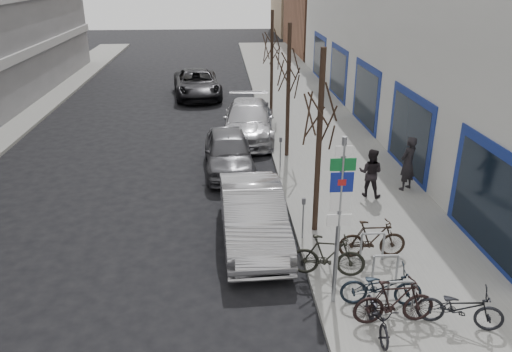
{
  "coord_description": "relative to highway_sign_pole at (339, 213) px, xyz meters",
  "views": [
    {
      "loc": [
        -0.11,
        -9.55,
        7.35
      ],
      "look_at": [
        0.83,
        3.33,
        2.0
      ],
      "focal_mm": 35.0,
      "sensor_mm": 36.0,
      "label": 1
    }
  ],
  "objects": [
    {
      "name": "ground",
      "position": [
        -2.4,
        0.01,
        -2.46
      ],
      "size": [
        120.0,
        120.0,
        0.0
      ],
      "primitive_type": "plane",
      "color": "black",
      "rests_on": "ground"
    },
    {
      "name": "sidewalk_east",
      "position": [
        2.1,
        10.01,
        -2.38
      ],
      "size": [
        5.0,
        70.0,
        0.15
      ],
      "primitive_type": "cube",
      "color": "slate",
      "rests_on": "ground"
    },
    {
      "name": "brick_building_far",
      "position": [
        10.6,
        40.01,
        1.54
      ],
      "size": [
        12.0,
        14.0,
        8.0
      ],
      "primitive_type": "cube",
      "color": "brown",
      "rests_on": "ground"
    },
    {
      "name": "highway_sign_pole",
      "position": [
        0.0,
        0.0,
        0.0
      ],
      "size": [
        0.55,
        0.1,
        4.2
      ],
      "color": "gray",
      "rests_on": "ground"
    },
    {
      "name": "bike_rack",
      "position": [
        1.4,
        0.61,
        -1.8
      ],
      "size": [
        0.66,
        2.26,
        0.83
      ],
      "color": "gray",
      "rests_on": "sidewalk_east"
    },
    {
      "name": "tree_near",
      "position": [
        0.2,
        3.51,
        1.65
      ],
      "size": [
        1.8,
        1.8,
        5.5
      ],
      "color": "black",
      "rests_on": "ground"
    },
    {
      "name": "tree_mid",
      "position": [
        0.2,
        10.01,
        1.65
      ],
      "size": [
        1.8,
        1.8,
        5.5
      ],
      "color": "black",
      "rests_on": "ground"
    },
    {
      "name": "tree_far",
      "position": [
        0.2,
        16.51,
        1.65
      ],
      "size": [
        1.8,
        1.8,
        5.5
      ],
      "color": "black",
      "rests_on": "ground"
    },
    {
      "name": "meter_front",
      "position": [
        -0.25,
        3.01,
        -1.54
      ],
      "size": [
        0.1,
        0.08,
        1.27
      ],
      "color": "gray",
      "rests_on": "sidewalk_east"
    },
    {
      "name": "meter_mid",
      "position": [
        -0.25,
        8.51,
        -1.54
      ],
      "size": [
        0.1,
        0.08,
        1.27
      ],
      "color": "gray",
      "rests_on": "sidewalk_east"
    },
    {
      "name": "meter_back",
      "position": [
        -0.25,
        14.01,
        -1.54
      ],
      "size": [
        0.1,
        0.08,
        1.27
      ],
      "color": "gray",
      "rests_on": "sidewalk_east"
    },
    {
      "name": "bike_near_left",
      "position": [
        0.7,
        -1.11,
        -1.83
      ],
      "size": [
        0.47,
        1.56,
        0.95
      ],
      "primitive_type": "imported",
      "rotation": [
        0.0,
        0.0,
        -0.0
      ],
      "color": "black",
      "rests_on": "sidewalk_east"
    },
    {
      "name": "bike_near_right",
      "position": [
        1.13,
        -0.84,
        -1.75
      ],
      "size": [
        1.84,
        0.59,
        1.11
      ],
      "primitive_type": "imported",
      "rotation": [
        0.0,
        0.0,
        1.59
      ],
      "color": "black",
      "rests_on": "sidewalk_east"
    },
    {
      "name": "bike_mid_curb",
      "position": [
        1.05,
        -0.18,
        -1.74
      ],
      "size": [
        1.93,
        0.78,
        1.14
      ],
      "primitive_type": "imported",
      "rotation": [
        0.0,
        0.0,
        1.45
      ],
      "color": "black",
      "rests_on": "sidewalk_east"
    },
    {
      "name": "bike_mid_inner",
      "position": [
        0.07,
        1.09,
        -1.73
      ],
      "size": [
        1.97,
        0.91,
        1.15
      ],
      "primitive_type": "imported",
      "rotation": [
        0.0,
        0.0,
        1.38
      ],
      "color": "black",
      "rests_on": "sidewalk_east"
    },
    {
      "name": "bike_far_curb",
      "position": [
        2.52,
        -1.04,
        -1.75
      ],
      "size": [
        1.89,
        1.11,
        1.11
      ],
      "primitive_type": "imported",
      "rotation": [
        0.0,
        0.0,
        1.24
      ],
      "color": "black",
      "rests_on": "sidewalk_east"
    },
    {
      "name": "bike_far_inner",
      "position": [
        1.44,
        1.86,
        -1.75
      ],
      "size": [
        1.85,
        0.58,
        1.12
      ],
      "primitive_type": "imported",
      "rotation": [
        0.0,
        0.0,
        1.55
      ],
      "color": "black",
      "rests_on": "sidewalk_east"
    },
    {
      "name": "parked_car_front",
      "position": [
        -1.67,
        3.24,
        -1.63
      ],
      "size": [
        1.91,
        5.05,
        1.65
      ],
      "primitive_type": "imported",
      "rotation": [
        0.0,
        0.0,
        0.03
      ],
      "color": "#A7A6AB",
      "rests_on": "ground"
    },
    {
      "name": "parked_car_mid",
      "position": [
        -2.25,
        8.85,
        -1.67
      ],
      "size": [
        2.05,
        4.69,
        1.58
      ],
      "primitive_type": "imported",
      "rotation": [
        0.0,
        0.0,
        0.04
      ],
      "color": "#4C4B50",
      "rests_on": "ground"
    },
    {
      "name": "parked_car_back",
      "position": [
        -1.24,
        12.95,
        -1.63
      ],
      "size": [
        2.71,
        5.88,
        1.66
      ],
      "primitive_type": "imported",
      "rotation": [
        0.0,
        0.0,
        -0.07
      ],
      "color": "#A8A8AD",
      "rests_on": "ground"
    },
    {
      "name": "lane_car",
      "position": [
        -3.94,
        21.42,
        -1.64
      ],
      "size": [
        3.33,
        6.13,
        1.63
      ],
      "primitive_type": "imported",
      "rotation": [
        0.0,
        0.0,
        0.11
      ],
      "color": "black",
      "rests_on": "ground"
    },
    {
      "name": "pedestrian_near",
      "position": [
        3.93,
        6.22,
        -1.34
      ],
      "size": [
        0.84,
        0.78,
        1.94
      ],
      "primitive_type": "imported",
      "rotation": [
        0.0,
        0.0,
        3.73
      ],
      "color": "black",
      "rests_on": "sidewalk_east"
    },
    {
      "name": "pedestrian_far",
      "position": [
        2.5,
        5.78,
        -1.45
      ],
      "size": [
        0.75,
        0.67,
        1.71
      ],
      "primitive_type": "imported",
      "rotation": [
        0.0,
        0.0,
        2.67
      ],
      "color": "black",
      "rests_on": "sidewalk_east"
    }
  ]
}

